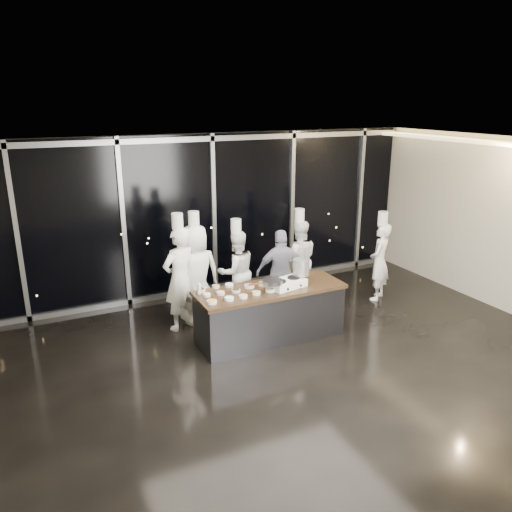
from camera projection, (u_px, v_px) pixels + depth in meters
The scene contains 15 objects.
ground at pixel (297, 362), 7.58m from camera, with size 9.00×9.00×0.00m, color black.
room_shell at pixel (312, 217), 6.98m from camera, with size 9.02×7.02×3.21m.
window_wall at pixel (213, 215), 10.05m from camera, with size 8.90×0.11×3.20m.
demo_counter at pixel (270, 313), 8.22m from camera, with size 2.46×0.86×0.90m.
stove at pixel (287, 283), 8.11m from camera, with size 0.66×0.48×0.14m.
frying_pan at pixel (272, 282), 7.89m from camera, with size 0.59×0.38×0.05m.
stock_pot at pixel (301, 267), 8.23m from camera, with size 0.27×0.27×0.27m, color #A7A7AA.
prep_bowls at pixel (239, 291), 7.89m from camera, with size 1.40×0.70×0.05m.
squeeze_bottle at pixel (199, 288), 7.79m from camera, with size 0.06×0.06×0.22m.
chef_far_left at pixel (180, 278), 8.46m from camera, with size 0.77×0.64×2.05m.
chef_left at pixel (196, 273), 8.79m from camera, with size 0.87×0.58×2.00m.
chef_center at pixel (237, 271), 9.22m from camera, with size 0.76×0.59×1.77m.
guest at pixel (281, 272), 9.16m from camera, with size 1.00×0.63×1.59m.
chef_right at pixel (298, 259), 9.83m from camera, with size 0.93×0.83×1.82m.
chef_side at pixel (380, 261), 9.77m from camera, with size 0.67×0.64×1.78m.
Camera 1 is at (-3.48, -5.81, 3.83)m, focal length 35.00 mm.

